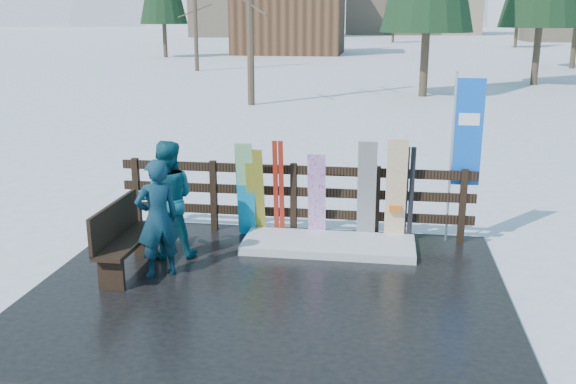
% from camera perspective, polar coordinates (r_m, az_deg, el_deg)
% --- Properties ---
extents(ground, '(700.00, 700.00, 0.00)m').
position_cam_1_polar(ground, '(8.32, -1.70, -9.12)').
color(ground, white).
rests_on(ground, ground).
extents(deck, '(6.00, 5.00, 0.08)m').
position_cam_1_polar(deck, '(8.30, -1.70, -8.87)').
color(deck, black).
rests_on(deck, ground).
extents(fence, '(5.60, 0.10, 1.15)m').
position_cam_1_polar(fence, '(10.11, 0.50, -0.18)').
color(fence, black).
rests_on(fence, deck).
extents(snow_patch, '(2.55, 1.00, 0.12)m').
position_cam_1_polar(snow_patch, '(9.66, 3.62, -4.69)').
color(snow_patch, white).
rests_on(snow_patch, deck).
extents(bench, '(0.41, 1.50, 0.97)m').
position_cam_1_polar(bench, '(8.92, -14.46, -3.78)').
color(bench, black).
rests_on(bench, deck).
extents(snowboard_0, '(0.28, 0.22, 1.43)m').
position_cam_1_polar(snowboard_0, '(10.01, -3.78, -0.05)').
color(snowboard_0, '#0989BC').
rests_on(snowboard_0, deck).
extents(snowboard_1, '(0.26, 0.38, 1.53)m').
position_cam_1_polar(snowboard_1, '(10.00, -3.72, 0.24)').
color(snowboard_1, silver).
rests_on(snowboard_1, deck).
extents(snowboard_2, '(0.27, 0.33, 1.43)m').
position_cam_1_polar(snowboard_2, '(9.98, -2.91, -0.07)').
color(snowboard_2, yellow).
rests_on(snowboard_2, deck).
extents(snowboard_3, '(0.27, 0.29, 1.38)m').
position_cam_1_polar(snowboard_3, '(9.84, 2.57, -0.42)').
color(snowboard_3, white).
rests_on(snowboard_3, deck).
extents(snowboard_4, '(0.28, 0.32, 1.60)m').
position_cam_1_polar(snowboard_4, '(9.77, 7.01, 0.01)').
color(snowboard_4, black).
rests_on(snowboard_4, deck).
extents(snowboard_5, '(0.31, 0.29, 1.65)m').
position_cam_1_polar(snowboard_5, '(9.76, 9.57, 0.04)').
color(snowboard_5, white).
rests_on(snowboard_5, deck).
extents(ski_pair_a, '(0.16, 0.21, 1.55)m').
position_cam_1_polar(ski_pair_a, '(9.97, -0.84, 0.29)').
color(ski_pair_a, maroon).
rests_on(ski_pair_a, deck).
extents(ski_pair_b, '(0.17, 0.18, 1.52)m').
position_cam_1_polar(ski_pair_b, '(9.85, 10.64, -0.27)').
color(ski_pair_b, black).
rests_on(ski_pair_b, deck).
extents(rental_flag, '(0.45, 0.04, 2.60)m').
position_cam_1_polar(rental_flag, '(9.92, 15.38, 4.58)').
color(rental_flag, silver).
rests_on(rental_flag, deck).
extents(person_front, '(0.70, 0.66, 1.60)m').
position_cam_1_polar(person_front, '(8.60, -11.52, -2.33)').
color(person_front, '#114852').
rests_on(person_front, deck).
extents(person_back, '(0.94, 0.80, 1.70)m').
position_cam_1_polar(person_back, '(9.29, -10.71, -0.64)').
color(person_back, '#125867').
rests_on(person_back, deck).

